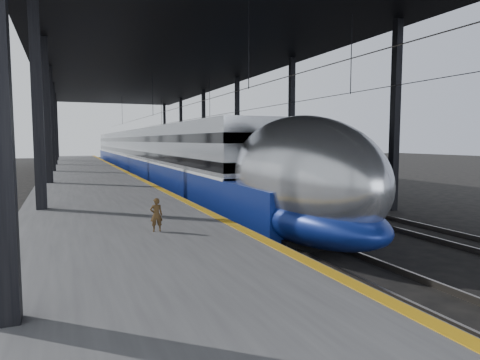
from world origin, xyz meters
TOP-DOWN VIEW (x-y plane):
  - ground at (0.00, 0.00)m, footprint 160.00×160.00m
  - platform at (-3.50, 20.00)m, footprint 6.00×80.00m
  - yellow_strip at (-0.70, 20.00)m, footprint 0.30×80.00m
  - rails at (4.50, 20.00)m, footprint 6.52×80.00m
  - canopy at (1.90, 20.00)m, footprint 18.00×75.00m
  - tgv_train at (2.00, 28.49)m, footprint 3.01×65.20m
  - second_train at (7.00, 36.18)m, footprint 3.06×56.05m
  - child at (-2.87, -0.16)m, footprint 0.34×0.23m

SIDE VIEW (x-z plane):
  - ground at x=0.00m, z-range 0.00..0.00m
  - rails at x=4.50m, z-range 0.00..0.16m
  - platform at x=-3.50m, z-range 0.00..1.00m
  - yellow_strip at x=-0.70m, z-range 1.00..1.01m
  - child at x=-2.87m, z-range 1.00..1.88m
  - tgv_train at x=2.00m, z-range -0.14..4.18m
  - second_train at x=7.00m, z-range 0.03..4.24m
  - canopy at x=1.90m, z-range 4.38..13.85m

